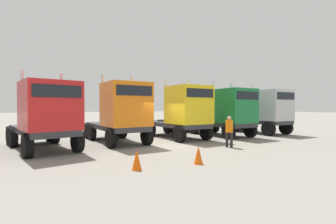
# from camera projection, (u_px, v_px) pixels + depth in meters

# --- Properties ---
(ground) EXTENTS (200.00, 200.00, 0.00)m
(ground) POSITION_uv_depth(u_px,v_px,m) (160.00, 145.00, 14.81)
(ground) COLOR gray
(semi_truck_red) EXTENTS (3.65, 6.62, 4.09)m
(semi_truck_red) POSITION_uv_depth(u_px,v_px,m) (47.00, 115.00, 12.53)
(semi_truck_red) COLOR #333338
(semi_truck_red) RESTS_ON ground
(semi_truck_orange) EXTENTS (2.87, 6.36, 4.27)m
(semi_truck_orange) POSITION_uv_depth(u_px,v_px,m) (122.00, 112.00, 15.07)
(semi_truck_orange) COLOR #333338
(semi_truck_orange) RESTS_ON ground
(semi_truck_yellow) EXTENTS (2.79, 6.43, 4.26)m
(semi_truck_yellow) POSITION_uv_depth(u_px,v_px,m) (183.00, 112.00, 17.26)
(semi_truck_yellow) COLOR #333338
(semi_truck_yellow) RESTS_ON ground
(semi_truck_green) EXTENTS (2.73, 6.42, 4.17)m
(semi_truck_green) POSITION_uv_depth(u_px,v_px,m) (228.00, 112.00, 18.76)
(semi_truck_green) COLOR #333338
(semi_truck_green) RESTS_ON ground
(semi_truck_silver) EXTENTS (2.70, 6.01, 4.23)m
(semi_truck_silver) POSITION_uv_depth(u_px,v_px,m) (266.00, 111.00, 20.64)
(semi_truck_silver) COLOR #333338
(semi_truck_silver) RESTS_ON ground
(visitor_in_hivis) EXTENTS (0.50, 0.50, 1.74)m
(visitor_in_hivis) POSITION_uv_depth(u_px,v_px,m) (229.00, 129.00, 13.78)
(visitor_in_hivis) COLOR #252525
(visitor_in_hivis) RESTS_ON ground
(traffic_cone_near) EXTENTS (0.36, 0.36, 0.73)m
(traffic_cone_near) POSITION_uv_depth(u_px,v_px,m) (198.00, 155.00, 9.78)
(traffic_cone_near) COLOR #F2590C
(traffic_cone_near) RESTS_ON ground
(traffic_cone_mid) EXTENTS (0.36, 0.36, 0.74)m
(traffic_cone_mid) POSITION_uv_depth(u_px,v_px,m) (137.00, 160.00, 8.83)
(traffic_cone_mid) COLOR #F2590C
(traffic_cone_mid) RESTS_ON ground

